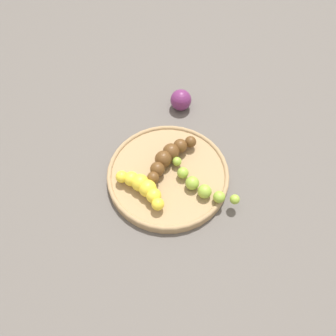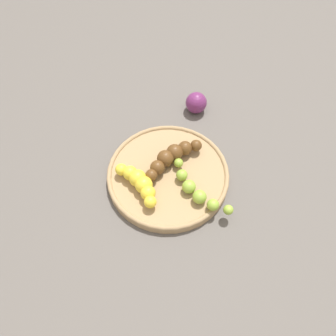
% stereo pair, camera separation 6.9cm
% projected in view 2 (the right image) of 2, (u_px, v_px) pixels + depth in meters
% --- Properties ---
extents(ground_plane, '(2.40, 2.40, 0.00)m').
position_uv_depth(ground_plane, '(168.00, 177.00, 0.72)').
color(ground_plane, '#56514C').
extents(fruit_bowl, '(0.26, 0.26, 0.02)m').
position_uv_depth(fruit_bowl, '(168.00, 175.00, 0.71)').
color(fruit_bowl, '#A08259').
rests_on(fruit_bowl, ground_plane).
extents(banana_overripe, '(0.11, 0.12, 0.04)m').
position_uv_depth(banana_overripe, '(171.00, 157.00, 0.70)').
color(banana_overripe, '#593819').
rests_on(banana_overripe, fruit_bowl).
extents(banana_yellow, '(0.10, 0.09, 0.04)m').
position_uv_depth(banana_yellow, '(139.00, 183.00, 0.67)').
color(banana_yellow, yellow).
rests_on(banana_yellow, fruit_bowl).
extents(banana_green, '(0.12, 0.12, 0.03)m').
position_uv_depth(banana_green, '(196.00, 190.00, 0.66)').
color(banana_green, '#8CAD38').
rests_on(banana_green, fruit_bowl).
extents(plum_purple, '(0.05, 0.05, 0.05)m').
position_uv_depth(plum_purple, '(196.00, 103.00, 0.81)').
color(plum_purple, '#662659').
rests_on(plum_purple, ground_plane).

